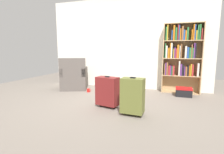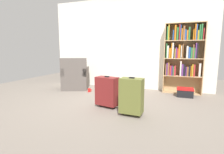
# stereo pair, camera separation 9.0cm
# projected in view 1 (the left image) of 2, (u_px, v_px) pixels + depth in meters

# --- Properties ---
(ground_plane) EXTENTS (8.23, 8.23, 0.00)m
(ground_plane) POSITION_uv_depth(u_px,v_px,m) (107.00, 102.00, 3.78)
(ground_plane) COLOR slate
(back_wall) EXTENTS (4.70, 0.10, 2.60)m
(back_wall) POSITION_uv_depth(u_px,v_px,m) (126.00, 44.00, 5.15)
(back_wall) COLOR silver
(back_wall) RESTS_ON ground
(bookshelf) EXTENTS (0.94, 0.29, 1.78)m
(bookshelf) POSITION_uv_depth(u_px,v_px,m) (181.00, 54.00, 4.51)
(bookshelf) COLOR tan
(bookshelf) RESTS_ON ground
(armchair) EXTENTS (0.91, 0.91, 0.90)m
(armchair) POSITION_uv_depth(u_px,v_px,m) (74.00, 78.00, 5.04)
(armchair) COLOR #59514C
(armchair) RESTS_ON ground
(mug) EXTENTS (0.12, 0.08, 0.10)m
(mug) POSITION_uv_depth(u_px,v_px,m) (88.00, 90.00, 4.71)
(mug) COLOR red
(mug) RESTS_ON ground
(storage_box) EXTENTS (0.38, 0.28, 0.21)m
(storage_box) POSITION_uv_depth(u_px,v_px,m) (184.00, 92.00, 4.27)
(storage_box) COLOR black
(storage_box) RESTS_ON ground
(suitcase_dark_red) EXTENTS (0.47, 0.31, 0.62)m
(suitcase_dark_red) POSITION_uv_depth(u_px,v_px,m) (107.00, 91.00, 3.43)
(suitcase_dark_red) COLOR maroon
(suitcase_dark_red) RESTS_ON ground
(suitcase_olive) EXTENTS (0.40, 0.26, 0.67)m
(suitcase_olive) POSITION_uv_depth(u_px,v_px,m) (133.00, 96.00, 2.99)
(suitcase_olive) COLOR brown
(suitcase_olive) RESTS_ON ground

